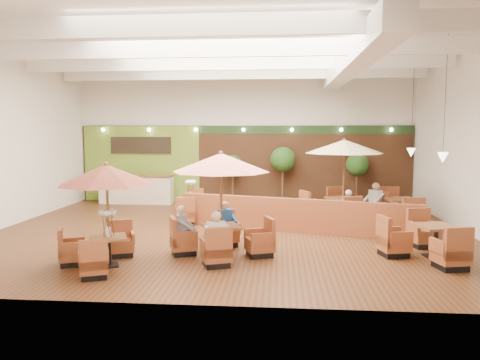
# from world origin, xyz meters

# --- Properties ---
(room) EXTENTS (14.04, 14.00, 5.52)m
(room) POSITION_xyz_m (0.25, 1.22, 3.63)
(room) COLOR #381E0F
(room) RESTS_ON ground
(service_counter) EXTENTS (3.00, 0.75, 1.18)m
(service_counter) POSITION_xyz_m (-4.40, 5.10, 0.58)
(service_counter) COLOR beige
(service_counter) RESTS_ON ground
(booth_divider) EXTENTS (7.07, 2.08, 1.01)m
(booth_divider) POSITION_xyz_m (1.94, 0.08, 0.50)
(booth_divider) COLOR brown
(booth_divider) RESTS_ON ground
(table_0) EXTENTS (2.28, 2.42, 2.33)m
(table_0) POSITION_xyz_m (-2.31, -3.84, 1.67)
(table_0) COLOR brown
(table_0) RESTS_ON ground
(table_1) EXTENTS (2.63, 2.63, 2.53)m
(table_1) POSITION_xyz_m (0.12, -2.72, 1.73)
(table_1) COLOR brown
(table_1) RESTS_ON ground
(table_2) EXTENTS (2.91, 2.91, 2.77)m
(table_2) POSITION_xyz_m (3.62, 1.89, 1.88)
(table_2) COLOR brown
(table_2) RESTS_ON ground
(table_3) EXTENTS (0.97, 2.56, 1.51)m
(table_3) POSITION_xyz_m (-1.49, 1.78, 0.49)
(table_3) COLOR brown
(table_3) RESTS_ON ground
(table_4) EXTENTS (1.90, 2.73, 0.98)m
(table_4) POSITION_xyz_m (4.95, -2.46, 0.37)
(table_4) COLOR brown
(table_4) RESTS_ON ground
(table_5) EXTENTS (1.09, 2.92, 1.06)m
(table_5) POSITION_xyz_m (5.40, 1.56, 0.41)
(table_5) COLOR brown
(table_5) RESTS_ON ground
(topiary_0) EXTENTS (0.87, 0.87, 2.01)m
(topiary_0) POSITION_xyz_m (-0.40, 5.30, 1.50)
(topiary_0) COLOR black
(topiary_0) RESTS_ON ground
(topiary_1) EXTENTS (1.02, 1.02, 2.36)m
(topiary_1) POSITION_xyz_m (1.64, 5.30, 1.76)
(topiary_1) COLOR black
(topiary_1) RESTS_ON ground
(topiary_2) EXTENTS (0.91, 0.91, 2.11)m
(topiary_2) POSITION_xyz_m (4.61, 5.30, 1.57)
(topiary_2) COLOR black
(topiary_2) RESTS_ON ground
(diner_0) EXTENTS (0.43, 0.38, 0.80)m
(diner_0) POSITION_xyz_m (0.12, -3.65, 0.76)
(diner_0) COLOR silver
(diner_0) RESTS_ON ground
(diner_1) EXTENTS (0.40, 0.39, 0.71)m
(diner_1) POSITION_xyz_m (0.12, -1.80, 0.73)
(diner_1) COLOR #235398
(diner_1) RESTS_ON ground
(diner_2) EXTENTS (0.35, 0.40, 0.75)m
(diner_2) POSITION_xyz_m (-0.81, -2.72, 0.74)
(diner_2) COLOR slate
(diner_2) RESTS_ON ground
(diner_3) EXTENTS (0.41, 0.40, 0.73)m
(diner_3) POSITION_xyz_m (3.62, 0.88, 0.73)
(diner_3) COLOR #235398
(diner_3) RESTS_ON ground
(diner_4) EXTENTS (0.47, 0.49, 0.85)m
(diner_4) POSITION_xyz_m (4.64, 1.89, 0.78)
(diner_4) COLOR silver
(diner_4) RESTS_ON ground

